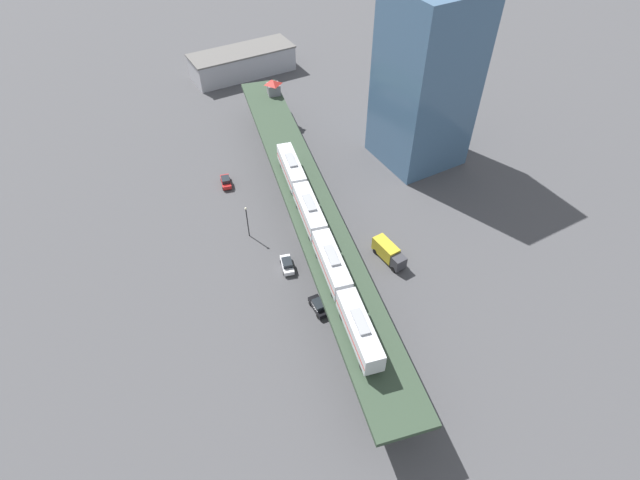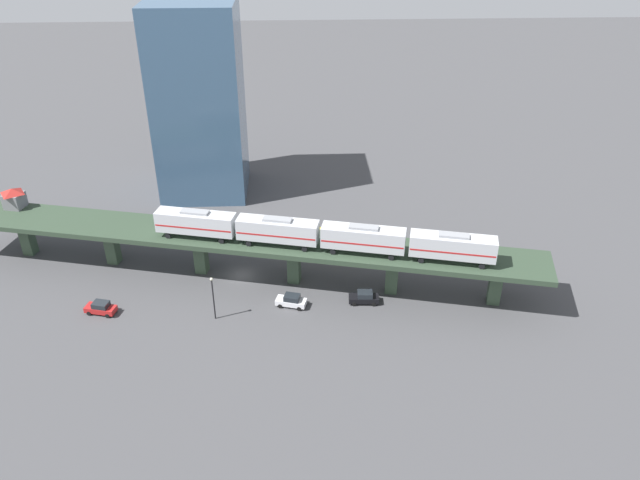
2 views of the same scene
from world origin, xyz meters
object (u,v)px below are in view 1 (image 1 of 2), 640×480
street_car_white (287,264)px  delivery_truck (389,252)px  subway_train (320,235)px  street_car_black (319,306)px  signal_hut (273,87)px  street_car_red (226,181)px  office_tower (426,80)px  warehouse_building (243,62)px  street_lamp (247,219)px

street_car_white → delivery_truck: size_ratio=0.65×
subway_train → street_car_black: (-3.82, -6.32, -8.75)m
signal_hut → street_car_red: 28.08m
signal_hut → street_car_white: 49.89m
street_car_black → office_tower: bearing=34.3°
street_car_white → street_car_black: size_ratio=1.05×
delivery_truck → warehouse_building: size_ratio=0.26×
subway_train → warehouse_building: bearing=76.3°
subway_train → delivery_truck: size_ratio=6.72×
signal_hut → warehouse_building: signal_hut is taller
subway_train → office_tower: size_ratio=1.36×
street_car_white → street_lamp: street_lamp is taller
signal_hut → street_car_white: signal_hut is taller
office_tower → street_car_red: bearing=165.3°
office_tower → street_car_black: bearing=-145.7°
street_car_white → office_tower: office_tower is taller
street_car_black → warehouse_building: 85.73m
warehouse_building → signal_hut: bearing=-96.5°
signal_hut → street_lamp: size_ratio=0.56×
signal_hut → street_car_black: bearing=-109.1°
signal_hut → delivery_truck: bearing=-93.3°
street_car_white → subway_train: bearing=-46.5°
street_car_white → street_lamp: bearing=103.0°
subway_train → warehouse_building: subway_train is taller
subway_train → street_lamp: (-6.65, 15.20, -5.58)m
warehouse_building → office_tower: bearing=-72.4°
subway_train → delivery_truck: (12.48, -2.61, -7.92)m
street_lamp → office_tower: (42.84, 5.79, 13.89)m
signal_hut → street_car_red: size_ratio=0.82×
street_lamp → street_car_white: bearing=-77.0°
street_car_red → warehouse_building: size_ratio=0.16×
signal_hut → office_tower: office_tower is taller
street_car_red → delivery_truck: delivery_truck is taller
street_car_red → street_lamp: bearing=-96.9°
office_tower → signal_hut: bearing=125.9°
subway_train → office_tower: bearing=30.1°
signal_hut → street_car_black: size_ratio=0.86×
delivery_truck → street_lamp: bearing=137.1°
street_lamp → street_car_black: bearing=-82.5°
street_car_white → office_tower: bearing=22.4°
street_car_white → delivery_truck: bearing=-22.8°
signal_hut → street_car_red: bearing=-138.5°
delivery_truck → street_lamp: street_lamp is taller
street_car_red → delivery_truck: bearing=-63.5°
subway_train → street_lamp: bearing=113.6°
street_car_red → street_lamp: size_ratio=0.68×
street_car_red → delivery_truck: (17.12, -34.30, 0.82)m
signal_hut → warehouse_building: bearing=83.5°
office_tower → subway_train: bearing=-149.9°
delivery_truck → warehouse_building: (6.09, 79.00, 1.65)m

